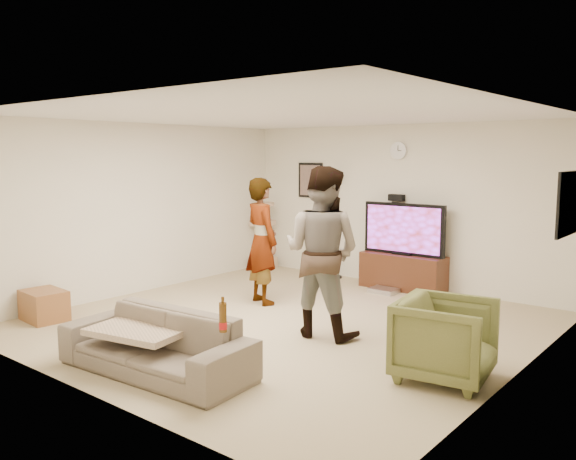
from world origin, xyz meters
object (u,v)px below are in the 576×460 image
Objects in this scene: beer_bottle at (223,317)px; sofa at (156,343)px; tv_stand at (403,272)px; person_left at (262,241)px; tv at (404,229)px; floor_lamp at (333,227)px; armchair at (445,339)px; side_table at (44,305)px; person_right at (322,252)px; cat_tree at (263,235)px.

sofa is at bearing 180.00° from beer_bottle.
tv_stand is 2.34m from person_left.
floor_lamp reaches higher than tv.
floor_lamp is 0.99× the size of person_left.
side_table is at bearing 96.95° from armchair.
cat_tree is at bearing -47.49° from person_right.
tv is at bearing 1.76° from cat_tree.
cat_tree is at bearing 91.76° from side_table.
armchair is (1.28, 1.55, -0.32)m from beer_bottle.
sofa is at bearing 116.87° from armchair.
side_table is (-2.64, -4.32, -0.08)m from tv_stand.
tv_stand is 1.45m from floor_lamp.
beer_bottle reaches higher than side_table.
floor_lamp reaches higher than tv_stand.
side_table is at bearing 20.81° from person_right.
person_left reaches higher than side_table.
tv is 2.79m from cat_tree.
beer_bottle is at bearing -65.72° from floor_lamp.
floor_lamp reaches higher than armchair.
cat_tree is at bearing -178.24° from tv.
armchair is at bearing 15.56° from side_table.
cat_tree is (-2.77, -0.09, -0.32)m from tv.
tv reaches higher than side_table.
tv_stand is at bearing 0.00° from tv.
cat_tree is 4.26m from side_table.
person_right is at bearing -39.12° from cat_tree.
tv is 5.12m from side_table.
armchair is 4.85m from side_table.
person_left is at bearing -32.54° from person_right.
side_table is (0.13, -4.24, -0.42)m from cat_tree.
tv is 3.68m from armchair.
armchair is at bearing -177.51° from person_left.
cat_tree reaches higher than side_table.
person_right is at bearing -81.91° from tv.
beer_bottle is at bearing -4.43° from sofa.
person_right reaches higher than sofa.
sofa is (2.63, -4.49, -0.32)m from cat_tree.
sofa is (-0.14, -4.57, 0.02)m from tv_stand.
side_table is at bearing -121.38° from tv_stand.
person_left reaches higher than tv_stand.
floor_lamp is (-1.32, 0.03, -0.07)m from tv.
sofa is at bearing -5.71° from side_table.
tv is at bearing 83.81° from sofa.
tv_stand is at bearing -98.53° from person_left.
person_right is (3.14, -2.56, 0.35)m from cat_tree.
person_left is 3.07× the size of side_table.
tv is 1.08× the size of cat_tree.
person_right is 3.53m from side_table.
sofa is 2.36× the size of armchair.
sofa is at bearing -91.76° from tv.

